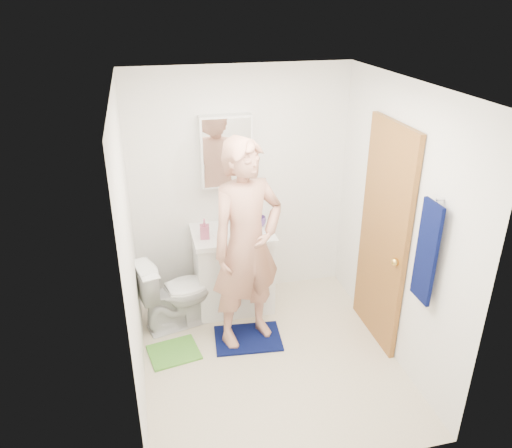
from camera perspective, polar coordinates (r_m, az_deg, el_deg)
The scene contains 22 objects.
floor at distance 4.65m, azimuth 1.57°, elevation -15.17°, with size 2.20×2.40×0.02m, color beige.
ceiling at distance 3.60m, azimuth 2.03°, elevation 15.73°, with size 2.20×2.40×0.02m, color white.
wall_back at distance 5.05m, azimuth -1.78°, elevation 4.30°, with size 2.20×0.02×2.40m, color white.
wall_front at distance 3.00m, azimuth 7.87°, elevation -11.95°, with size 2.20×0.02×2.40m, color white.
wall_left at distance 3.87m, azimuth -14.36°, elevation -3.40°, with size 0.02×2.40×2.40m, color white.
wall_right at distance 4.37m, azimuth 15.97°, elevation -0.16°, with size 0.02×2.40×2.40m, color white.
vanity_cabinet at distance 5.11m, azimuth -2.64°, elevation -5.41°, with size 0.75×0.55×0.80m, color white.
countertop at distance 4.91m, azimuth -2.73°, elevation -1.13°, with size 0.79×0.59×0.05m, color white.
sink_basin at distance 4.91m, azimuth -2.74°, elevation -0.98°, with size 0.40×0.40×0.03m, color white.
faucet at distance 5.04m, azimuth -3.14°, elevation 0.62°, with size 0.03×0.03×0.12m, color silver.
medicine_cabinet at distance 4.83m, azimuth -3.43°, elevation 8.29°, with size 0.50×0.12×0.70m, color white.
mirror_panel at distance 4.78m, azimuth -3.30°, elevation 8.09°, with size 0.46×0.01×0.66m, color white.
door at distance 4.54m, azimuth 14.33°, elevation -1.43°, with size 0.05×0.80×2.05m, color #A66A2D.
door_knob at distance 4.31m, azimuth 15.63°, elevation -4.22°, with size 0.07×0.07×0.07m, color gold.
towel at distance 3.88m, azimuth 18.93°, elevation -3.11°, with size 0.03×0.24×0.80m, color #060D3F.
towel_hook at distance 3.73m, azimuth 20.34°, elevation 2.67°, with size 0.02×0.02×0.06m, color silver.
toilet at distance 4.89m, azimuth -9.09°, elevation -7.72°, with size 0.41×0.72×0.74m, color white.
bath_mat at distance 4.84m, azimuth -0.93°, elevation -12.93°, with size 0.62×0.44×0.02m, color #060D3F.
green_rug at distance 4.75m, azimuth -9.36°, elevation -14.27°, with size 0.44×0.37×0.02m, color #54A236.
soap_dispenser at distance 4.75m, azimuth -5.90°, elevation -0.55°, with size 0.09×0.09×0.19m, color #BD587A.
toothbrush_cup at distance 4.99m, azimuth 0.40°, elevation 0.31°, with size 0.13×0.13×0.10m, color #654599.
man at distance 4.34m, azimuth -1.06°, elevation -2.47°, with size 0.70×0.46×1.93m, color tan.
Camera 1 is at (-0.94, -3.42, 3.00)m, focal length 35.00 mm.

